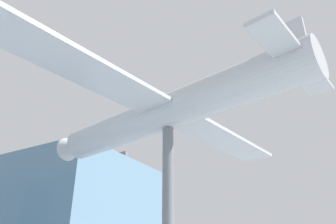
# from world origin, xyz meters

# --- Properties ---
(support_pylon_central) EXTENTS (0.50, 0.50, 7.73)m
(support_pylon_central) POSITION_xyz_m (0.00, 0.00, 3.86)
(support_pylon_central) COLOR slate
(support_pylon_central) RESTS_ON ground_plane
(suspended_airplane) EXTENTS (18.60, 15.52, 2.77)m
(suspended_airplane) POSITION_xyz_m (0.04, 0.23, 8.59)
(suspended_airplane) COLOR #B2B7BC
(suspended_airplane) RESTS_ON support_pylon_central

